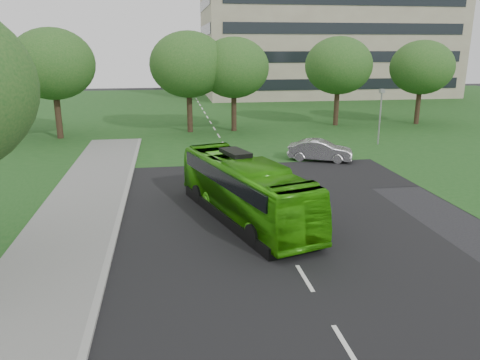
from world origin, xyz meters
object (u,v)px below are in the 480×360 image
at_px(tree_park_a, 53,64).
at_px(tree_park_e, 422,68).
at_px(tree_park_d, 339,66).
at_px(office_building, 326,18).
at_px(tree_park_c, 234,68).
at_px(camera_pole, 381,109).
at_px(bus, 245,189).
at_px(sedan, 320,150).
at_px(tree_park_b, 188,65).

distance_m(tree_park_a, tree_park_e, 35.99).
height_order(tree_park_d, tree_park_e, tree_park_d).
xyz_separation_m(office_building, tree_park_c, (-20.16, -33.51, -6.47)).
xyz_separation_m(tree_park_a, camera_pole, (27.11, -7.03, -3.53)).
height_order(tree_park_d, bus, tree_park_d).
xyz_separation_m(tree_park_a, bus, (13.12, -22.65, -5.05)).
relative_size(tree_park_d, camera_pole, 1.95).
xyz_separation_m(tree_park_d, bus, (-13.94, -25.82, -4.64)).
distance_m(tree_park_d, sedan, 17.26).
relative_size(office_building, tree_park_c, 4.51).
bearing_deg(tree_park_b, camera_pole, -28.82).
bearing_deg(tree_park_e, tree_park_d, 176.46).
relative_size(tree_park_b, sedan, 2.06).
distance_m(tree_park_c, tree_park_d, 11.18).
relative_size(tree_park_c, tree_park_d, 0.99).
bearing_deg(tree_park_d, bus, -118.37).
bearing_deg(camera_pole, sedan, -147.47).
xyz_separation_m(bus, sedan, (7.31, 10.82, -0.71)).
height_order(office_building, sedan, office_building).
bearing_deg(tree_park_b, tree_park_e, 2.85).
xyz_separation_m(tree_park_b, tree_park_e, (24.14, 1.20, -0.47)).
relative_size(tree_park_d, tree_park_e, 1.04).
bearing_deg(tree_park_d, tree_park_c, -170.98).
bearing_deg(office_building, sedan, -108.63).
bearing_deg(tree_park_d, tree_park_a, -173.31).
distance_m(tree_park_d, tree_park_e, 8.84).
bearing_deg(sedan, tree_park_a, 83.25).
bearing_deg(tree_park_b, bus, -86.73).
height_order(tree_park_d, camera_pole, tree_park_d).
xyz_separation_m(tree_park_a, tree_park_d, (27.06, 3.17, -0.41)).
bearing_deg(tree_park_a, tree_park_d, 6.69).
bearing_deg(tree_park_e, bus, -132.01).
distance_m(tree_park_c, sedan, 14.93).
relative_size(tree_park_a, tree_park_e, 1.11).
relative_size(office_building, camera_pole, 8.67).
bearing_deg(camera_pole, tree_park_b, 148.01).
bearing_deg(bus, office_building, 50.93).
bearing_deg(tree_park_e, tree_park_a, -175.81).
distance_m(office_building, camera_pole, 43.97).
xyz_separation_m(tree_park_c, tree_park_d, (11.04, 1.75, 0.07)).
distance_m(bus, sedan, 13.07).
height_order(office_building, tree_park_c, office_building).
bearing_deg(office_building, tree_park_c, -121.04).
relative_size(office_building, tree_park_d, 4.45).
relative_size(office_building, tree_park_e, 4.64).
bearing_deg(camera_pole, tree_park_c, 139.51).
xyz_separation_m(office_building, tree_park_b, (-24.45, -33.50, -6.15)).
xyz_separation_m(tree_park_b, bus, (1.37, -24.07, -4.89)).
bearing_deg(sedan, office_building, 4.70).
distance_m(tree_park_c, bus, 24.67).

